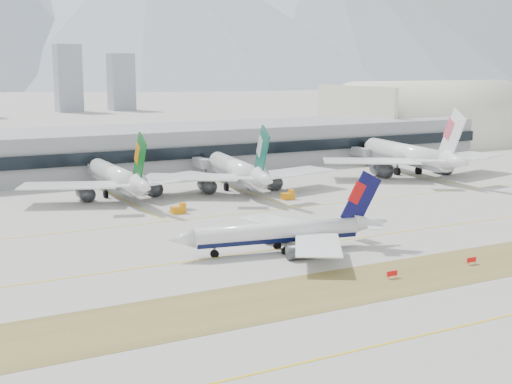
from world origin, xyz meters
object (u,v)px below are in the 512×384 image
widebody_china_air (410,156)px  hangar (430,143)px  taxiing_airliner (285,233)px  widebody_eva (118,178)px  widebody_cathay (239,172)px  terminal (135,150)px

widebody_china_air → hangar: hangar is taller
taxiing_airliner → widebody_eva: 74.20m
widebody_eva → widebody_cathay: bearing=-97.9°
widebody_eva → widebody_cathay: 35.46m
widebody_cathay → terminal: 55.94m
widebody_cathay → widebody_china_air: bearing=-80.1°
widebody_eva → terminal: 53.07m
taxiing_airliner → terminal: (10.76, 121.91, 3.74)m
widebody_eva → widebody_china_air: 100.45m
taxiing_airliner → hangar: size_ratio=0.51×
widebody_china_air → terminal: bearing=65.1°
widebody_cathay → terminal: widebody_cathay is taller
widebody_cathay → widebody_china_air: (65.29, 0.08, 0.79)m
widebody_cathay → hangar: size_ratio=0.65×
widebody_china_air → terminal: 95.67m
widebody_china_air → hangar: bearing=-35.9°
taxiing_airliner → hangar: hangar is taller
widebody_eva → widebody_china_air: (100.29, -5.67, 1.06)m
widebody_china_air → terminal: (-78.85, 54.17, 1.04)m
terminal → hangar: size_ratio=3.08×
widebody_eva → hangar: 188.99m
widebody_eva → widebody_china_air: widebody_china_air is taller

